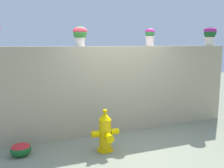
{
  "coord_description": "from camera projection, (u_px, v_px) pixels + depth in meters",
  "views": [
    {
      "loc": [
        -2.21,
        -4.18,
        2.09
      ],
      "look_at": [
        -0.2,
        1.03,
        1.19
      ],
      "focal_mm": 39.99,
      "sensor_mm": 36.0,
      "label": 1
    }
  ],
  "objects": [
    {
      "name": "fire_hydrant",
      "position": [
        105.0,
        133.0,
        4.87
      ],
      "size": [
        0.56,
        0.45,
        0.83
      ],
      "color": "#E3B50A",
      "rests_on": "ground"
    },
    {
      "name": "stone_wall",
      "position": [
        117.0,
        89.0,
        5.95
      ],
      "size": [
        5.98,
        0.39,
        2.04
      ],
      "primitive_type": "cube",
      "color": "tan",
      "rests_on": "ground"
    },
    {
      "name": "potted_plant_3",
      "position": [
        210.0,
        34.0,
        6.65
      ],
      "size": [
        0.34,
        0.34,
        0.51
      ],
      "color": "beige",
      "rests_on": "stone_wall"
    },
    {
      "name": "flower_bush_left",
      "position": [
        21.0,
        149.0,
        4.69
      ],
      "size": [
        0.38,
        0.34,
        0.25
      ],
      "color": "#195926",
      "rests_on": "ground"
    },
    {
      "name": "potted_plant_2",
      "position": [
        150.0,
        35.0,
        6.09
      ],
      "size": [
        0.24,
        0.24,
        0.44
      ],
      "color": "beige",
      "rests_on": "stone_wall"
    },
    {
      "name": "potted_plant_1",
      "position": [
        80.0,
        34.0,
        5.4
      ],
      "size": [
        0.31,
        0.31,
        0.43
      ],
      "color": "beige",
      "rests_on": "stone_wall"
    },
    {
      "name": "ground_plane",
      "position": [
        140.0,
        150.0,
        4.97
      ],
      "size": [
        24.0,
        24.0,
        0.0
      ],
      "primitive_type": "plane",
      "color": "gray"
    }
  ]
}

